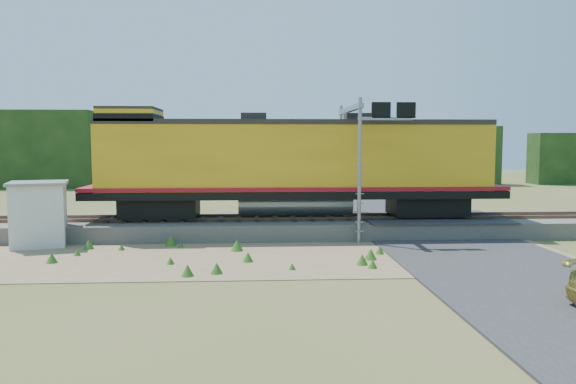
{
  "coord_description": "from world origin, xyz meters",
  "views": [
    {
      "loc": [
        -1.85,
        -21.82,
        4.57
      ],
      "look_at": [
        -0.43,
        3.0,
        2.4
      ],
      "focal_mm": 35.0,
      "sensor_mm": 36.0,
      "label": 1
    }
  ],
  "objects": [
    {
      "name": "ballast",
      "position": [
        0.0,
        6.0,
        0.4
      ],
      "size": [
        70.0,
        5.0,
        0.8
      ],
      "primitive_type": "cube",
      "color": "slate",
      "rests_on": "ground"
    },
    {
      "name": "weed_clumps",
      "position": [
        -3.5,
        0.1,
        0.0
      ],
      "size": [
        15.0,
        6.2,
        0.56
      ],
      "primitive_type": null,
      "color": "#31631C",
      "rests_on": "ground"
    },
    {
      "name": "signal_gantry",
      "position": [
        3.15,
        5.35,
        4.99
      ],
      "size": [
        2.62,
        6.2,
        6.61
      ],
      "color": "gray",
      "rests_on": "ground"
    },
    {
      "name": "locomotive",
      "position": [
        -0.19,
        6.0,
        3.58
      ],
      "size": [
        20.59,
        3.14,
        5.31
      ],
      "color": "black",
      "rests_on": "rails"
    },
    {
      "name": "tree_line_north",
      "position": [
        0.0,
        38.0,
        3.07
      ],
      "size": [
        130.0,
        3.0,
        6.5
      ],
      "color": "black",
      "rests_on": "ground"
    },
    {
      "name": "shed",
      "position": [
        -11.48,
        3.48,
        1.45
      ],
      "size": [
        2.96,
        2.96,
        2.87
      ],
      "rotation": [
        0.0,
        0.0,
        0.26
      ],
      "color": "silver",
      "rests_on": "ground"
    },
    {
      "name": "road",
      "position": [
        7.0,
        0.74,
        0.09
      ],
      "size": [
        7.0,
        66.0,
        0.86
      ],
      "color": "#38383A",
      "rests_on": "ground"
    },
    {
      "name": "rails",
      "position": [
        0.0,
        6.0,
        0.88
      ],
      "size": [
        70.0,
        1.54,
        0.16
      ],
      "color": "brown",
      "rests_on": "ballast"
    },
    {
      "name": "dirt_shoulder",
      "position": [
        -2.0,
        0.5,
        0.01
      ],
      "size": [
        26.0,
        8.0,
        0.03
      ],
      "primitive_type": "cube",
      "color": "#8C7754",
      "rests_on": "ground"
    },
    {
      "name": "ground",
      "position": [
        0.0,
        0.0,
        0.0
      ],
      "size": [
        140.0,
        140.0,
        0.0
      ],
      "primitive_type": "plane",
      "color": "#475123",
      "rests_on": "ground"
    }
  ]
}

